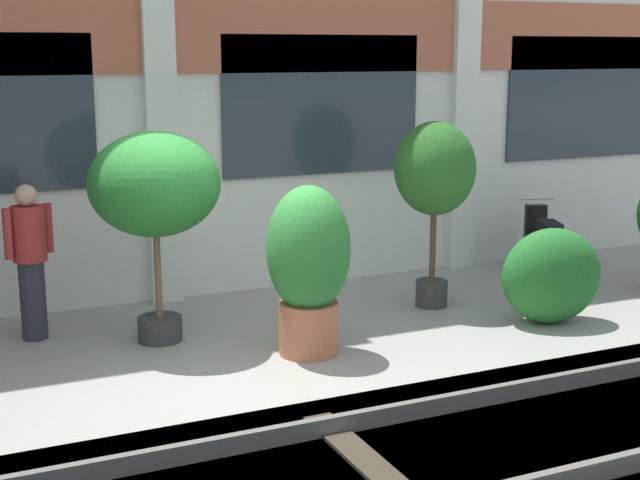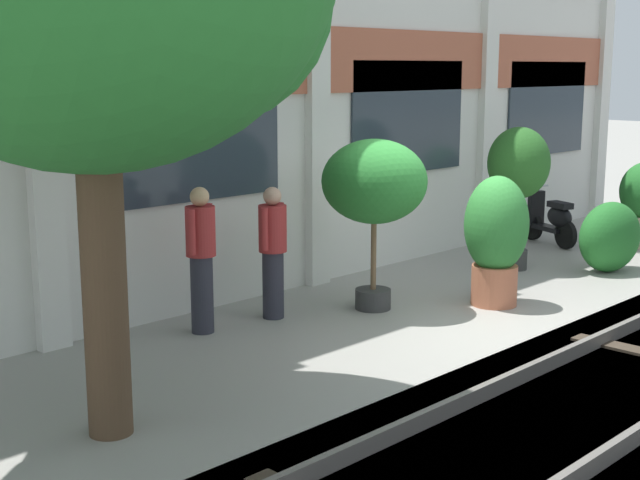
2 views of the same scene
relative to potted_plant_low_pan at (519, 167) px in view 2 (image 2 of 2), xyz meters
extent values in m
plane|color=gray|center=(-2.74, -1.12, -1.54)|extent=(80.00, 80.00, 0.00)
cube|color=silver|center=(-2.74, 1.81, 1.98)|extent=(16.37, 0.50, 7.05)
cube|color=#AD5B42|center=(-2.74, 1.54, 1.56)|extent=(16.37, 0.06, 0.90)
cube|color=silver|center=(-6.83, 1.50, 1.98)|extent=(0.36, 0.16, 7.05)
cube|color=silver|center=(-2.74, 1.50, 1.98)|extent=(0.36, 0.16, 7.05)
cube|color=silver|center=(1.36, 1.50, 1.98)|extent=(0.36, 0.16, 7.05)
cube|color=silver|center=(5.45, 1.50, 1.98)|extent=(0.36, 0.16, 7.05)
cube|color=#28333D|center=(-4.78, 1.53, 0.71)|extent=(2.62, 0.04, 1.70)
cube|color=#28333D|center=(-0.69, 1.53, 0.71)|extent=(2.62, 0.04, 1.70)
cube|color=#28333D|center=(3.40, 1.53, 0.71)|extent=(2.62, 0.04, 1.70)
cube|color=#605B56|center=(-2.74, -2.73, -1.47)|extent=(24.37, 0.07, 0.15)
cylinder|color=#4C3826|center=(-7.67, -0.92, -0.06)|extent=(0.37, 0.37, 2.96)
cylinder|color=#333333|center=(0.00, 0.00, -1.39)|extent=(0.37, 0.37, 0.30)
cylinder|color=#4C3826|center=(0.00, 0.00, -0.69)|extent=(0.07, 0.07, 1.09)
ellipsoid|color=#286023|center=(0.00, 0.00, 0.07)|extent=(0.92, 0.92, 1.06)
cylinder|color=#333333|center=(-3.20, 0.06, -1.42)|extent=(0.45, 0.45, 0.25)
cylinder|color=brown|center=(-3.20, 0.06, -0.71)|extent=(0.07, 0.07, 1.16)
ellipsoid|color=#236B28|center=(-3.20, 0.06, 0.08)|extent=(1.31, 1.31, 1.05)
cylinder|color=#B76647|center=(-1.97, -0.92, -1.28)|extent=(0.59, 0.59, 0.52)
ellipsoid|color=#2D7A33|center=(-1.97, -0.92, -0.50)|extent=(0.82, 0.82, 1.24)
cylinder|color=black|center=(2.25, 1.05, -1.30)|extent=(0.26, 0.48, 0.48)
cylinder|color=black|center=(1.91, 0.21, -1.30)|extent=(0.26, 0.48, 0.48)
cube|color=black|center=(2.08, 0.62, -1.26)|extent=(0.47, 0.72, 0.08)
ellipsoid|color=black|center=(1.98, 0.38, -1.02)|extent=(0.45, 0.62, 0.36)
cube|color=black|center=(1.98, 0.38, -0.82)|extent=(0.37, 0.49, 0.10)
cube|color=black|center=(2.22, 0.98, -0.96)|extent=(0.30, 0.22, 0.60)
cylinder|color=#B7B7BF|center=(2.22, 0.99, -0.58)|extent=(0.48, 0.21, 0.03)
cylinder|color=#282833|center=(-5.33, 0.80, -1.09)|extent=(0.26, 0.26, 0.90)
cylinder|color=maroon|center=(-5.33, 0.80, -0.36)|extent=(0.34, 0.34, 0.57)
sphere|color=tan|center=(-5.33, 0.80, 0.04)|extent=(0.22, 0.22, 0.22)
cylinder|color=maroon|center=(-5.53, 0.71, -0.33)|extent=(0.09, 0.09, 0.51)
cylinder|color=maroon|center=(-5.13, 0.90, -0.33)|extent=(0.09, 0.09, 0.51)
cylinder|color=#282833|center=(-4.35, 0.67, -1.13)|extent=(0.26, 0.26, 0.82)
cylinder|color=maroon|center=(-4.35, 0.67, -0.44)|extent=(0.34, 0.34, 0.56)
sphere|color=tan|center=(-4.35, 0.67, -0.04)|extent=(0.22, 0.22, 0.22)
cylinder|color=maroon|center=(-4.56, 0.59, -0.41)|extent=(0.09, 0.09, 0.51)
cylinder|color=maroon|center=(-4.15, 0.75, -0.41)|extent=(0.09, 0.09, 0.51)
ellipsoid|color=#236B28|center=(0.83, -1.09, -1.02)|extent=(1.23, 0.91, 1.05)
camera|label=1|loc=(-5.31, -8.54, 1.38)|focal=50.00mm
camera|label=2|loc=(-11.47, -7.05, 1.46)|focal=50.00mm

